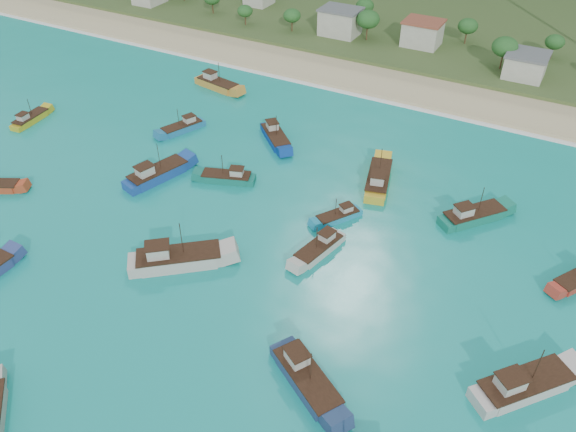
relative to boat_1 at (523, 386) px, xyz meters
The scene contains 19 objects.
ground 34.88m from the boat_1, behind, with size 600.00×600.00×0.00m, color #0D8B90.
beach 81.93m from the boat_1, 114.94° to the left, with size 400.00×18.00×1.20m, color beige.
land 139.63m from the boat_1, 104.32° to the left, with size 400.00×110.00×2.40m, color #385123.
surf_line 73.43m from the boat_1, 118.06° to the left, with size 400.00×2.50×0.08m, color white.
village 102.37m from the boat_1, 110.30° to the left, with size 216.80×27.00×6.84m.
vegetation 107.39m from the boat_1, 114.77° to the left, with size 276.03×25.77×8.61m.
boat_1 is the anchor object (origin of this frame).
boat_2 44.91m from the boat_1, 133.46° to the left, with size 6.67×12.96×7.35m.
boat_6 80.31m from the boat_1, 156.69° to the left, with size 6.16×9.87×5.62m.
boat_8 33.95m from the boat_1, 161.12° to the left, with size 5.01×10.15×5.76m.
boat_11 94.67m from the boat_1, 146.54° to the left, with size 12.19×5.50×6.95m.
boat_12 38.54m from the boat_1, 148.81° to the left, with size 6.36×8.08×4.77m.
boat_13 33.02m from the boat_1, 113.89° to the left, with size 10.03×11.06×6.83m.
boat_14 58.98m from the boat_1, 159.58° to the left, with size 10.21×6.08×5.80m.
boat_18 106.30m from the boat_1, 169.52° to the left, with size 3.58×9.36×5.40m.
boat_19 68.65m from the boat_1, 167.30° to the left, with size 7.05×12.93×7.33m.
boat_23 25.64m from the boat_1, 153.91° to the right, with size 12.00×9.22×7.04m.
boat_27 66.30m from the boat_1, 145.75° to the left, with size 10.20×9.83×6.46m.
boat_28 49.57m from the boat_1, behind, with size 13.39×11.93×8.21m.
Camera 1 is at (29.18, -43.69, 57.52)m, focal length 35.00 mm.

